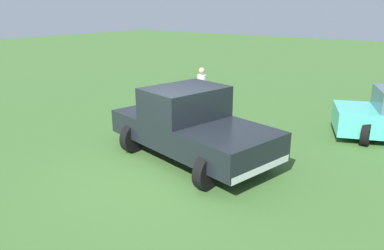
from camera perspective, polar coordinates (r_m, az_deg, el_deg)
ground_plane at (r=8.83m, az=-3.57°, el=-6.96°), size 80.00×80.00×0.00m
pickup_truck at (r=9.22m, az=-0.46°, el=0.34°), size 2.95×4.71×1.81m
person_bystander at (r=13.32m, az=1.50°, el=5.74°), size 0.44×0.44×1.64m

